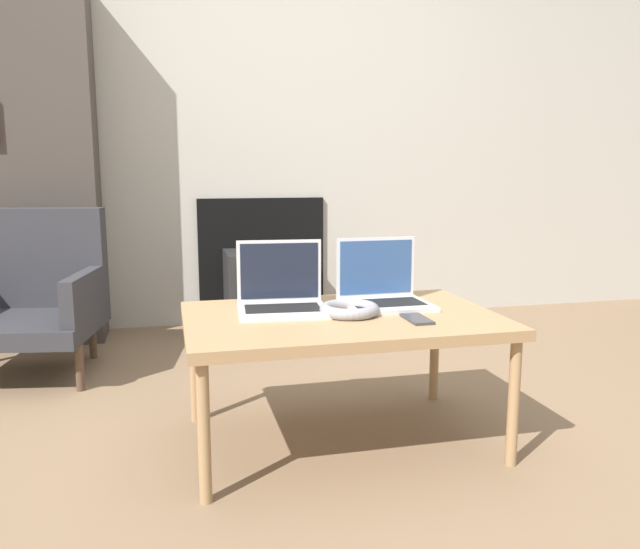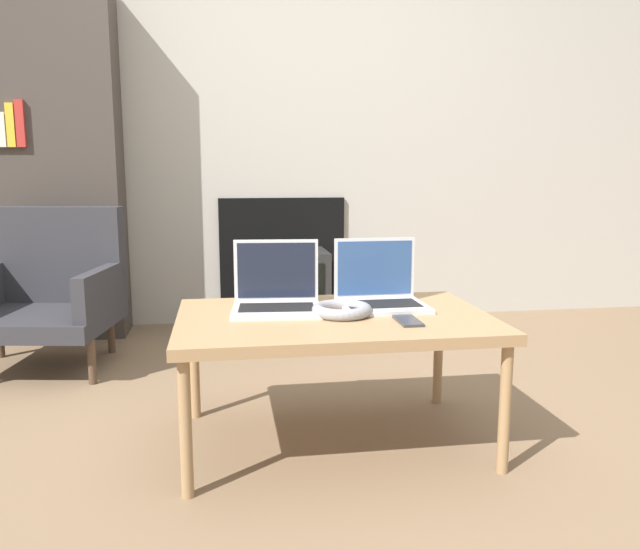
{
  "view_description": "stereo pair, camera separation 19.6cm",
  "coord_description": "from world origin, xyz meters",
  "px_view_note": "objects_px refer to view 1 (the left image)",
  "views": [
    {
      "loc": [
        -0.55,
        -1.84,
        0.92
      ],
      "look_at": [
        0.0,
        0.41,
        0.54
      ],
      "focal_mm": 35.0,
      "sensor_mm": 36.0,
      "label": 1
    },
    {
      "loc": [
        -0.36,
        -1.88,
        0.92
      ],
      "look_at": [
        0.0,
        0.41,
        0.54
      ],
      "focal_mm": 35.0,
      "sensor_mm": 36.0,
      "label": 2
    }
  ],
  "objects_px": {
    "laptop_left": "(281,296)",
    "phone": "(417,319)",
    "headphones": "(349,309)",
    "armchair": "(28,292)",
    "laptop_right": "(383,291)",
    "tv": "(268,290)"
  },
  "relations": [
    {
      "from": "laptop_right",
      "to": "phone",
      "type": "distance_m",
      "value": 0.26
    },
    {
      "from": "laptop_right",
      "to": "phone",
      "type": "height_order",
      "value": "laptop_right"
    },
    {
      "from": "headphones",
      "to": "phone",
      "type": "xyz_separation_m",
      "value": [
        0.19,
        -0.12,
        -0.01
      ]
    },
    {
      "from": "headphones",
      "to": "phone",
      "type": "bearing_deg",
      "value": -33.28
    },
    {
      "from": "armchair",
      "to": "laptop_left",
      "type": "bearing_deg",
      "value": -34.36
    },
    {
      "from": "tv",
      "to": "armchair",
      "type": "height_order",
      "value": "armchair"
    },
    {
      "from": "headphones",
      "to": "armchair",
      "type": "xyz_separation_m",
      "value": [
        -1.21,
        1.1,
        -0.09
      ]
    },
    {
      "from": "laptop_right",
      "to": "phone",
      "type": "bearing_deg",
      "value": -83.62
    },
    {
      "from": "headphones",
      "to": "laptop_left",
      "type": "bearing_deg",
      "value": 148.77
    },
    {
      "from": "headphones",
      "to": "tv",
      "type": "distance_m",
      "value": 1.62
    },
    {
      "from": "armchair",
      "to": "phone",
      "type": "bearing_deg",
      "value": -31.43
    },
    {
      "from": "laptop_left",
      "to": "headphones",
      "type": "bearing_deg",
      "value": -26.25
    },
    {
      "from": "headphones",
      "to": "tv",
      "type": "height_order",
      "value": "headphones"
    },
    {
      "from": "laptop_left",
      "to": "phone",
      "type": "xyz_separation_m",
      "value": [
        0.4,
        -0.25,
        -0.05
      ]
    },
    {
      "from": "laptop_left",
      "to": "tv",
      "type": "xyz_separation_m",
      "value": [
        0.18,
        1.48,
        -0.27
      ]
    },
    {
      "from": "laptop_right",
      "to": "armchair",
      "type": "distance_m",
      "value": 1.69
    },
    {
      "from": "phone",
      "to": "laptop_left",
      "type": "bearing_deg",
      "value": 147.77
    },
    {
      "from": "laptop_left",
      "to": "laptop_right",
      "type": "relative_size",
      "value": 1.06
    },
    {
      "from": "phone",
      "to": "tv",
      "type": "xyz_separation_m",
      "value": [
        -0.21,
        1.73,
        -0.22
      ]
    },
    {
      "from": "phone",
      "to": "tv",
      "type": "bearing_deg",
      "value": 97.0
    },
    {
      "from": "laptop_right",
      "to": "armchair",
      "type": "height_order",
      "value": "armchair"
    },
    {
      "from": "phone",
      "to": "armchair",
      "type": "height_order",
      "value": "armchair"
    }
  ]
}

